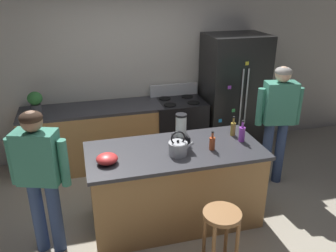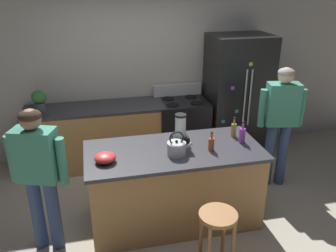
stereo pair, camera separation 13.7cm
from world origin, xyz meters
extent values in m
plane|color=#B2A893|center=(0.00, 0.00, 0.00)|extent=(14.00, 14.00, 0.00)
cube|color=#BCB7AD|center=(0.00, 1.95, 1.35)|extent=(8.00, 0.10, 2.70)
cube|color=#B7844C|center=(0.00, 0.00, 0.44)|extent=(1.87, 0.83, 0.88)
cube|color=#333338|center=(0.00, 0.00, 0.90)|extent=(1.93, 0.89, 0.04)
cube|color=#B7844C|center=(-0.80, 1.55, 0.44)|extent=(2.00, 0.64, 0.88)
cube|color=#333338|center=(-0.80, 1.55, 0.90)|extent=(2.00, 0.64, 0.04)
cube|color=black|center=(1.37, 1.50, 0.94)|extent=(0.90, 0.70, 1.88)
cylinder|color=#B7BABF|center=(1.33, 1.13, 1.03)|extent=(0.02, 0.02, 0.84)
cylinder|color=#B7BABF|center=(1.41, 1.13, 1.03)|extent=(0.02, 0.02, 0.84)
cube|color=#268CD8|center=(1.02, 1.15, 0.69)|extent=(0.05, 0.01, 0.05)
cube|color=orange|center=(1.71, 1.15, 1.14)|extent=(0.05, 0.01, 0.05)
cube|color=yellow|center=(1.38, 1.15, 1.53)|extent=(0.05, 0.01, 0.05)
cube|color=purple|center=(1.13, 1.15, 1.19)|extent=(0.05, 0.01, 0.05)
cube|color=#3FB259|center=(1.66, 1.15, 0.93)|extent=(0.05, 0.01, 0.05)
cube|color=#3FB259|center=(1.23, 1.15, 0.83)|extent=(0.05, 0.01, 0.05)
cube|color=black|center=(0.50, 1.52, 0.46)|extent=(0.76, 0.64, 0.92)
cube|color=black|center=(0.50, 1.20, 0.42)|extent=(0.60, 0.01, 0.24)
cube|color=#B7BABF|center=(0.50, 1.81, 1.01)|extent=(0.76, 0.06, 0.18)
cylinder|color=black|center=(0.32, 1.37, 0.93)|extent=(0.18, 0.18, 0.01)
cylinder|color=black|center=(0.68, 1.37, 0.93)|extent=(0.18, 0.18, 0.01)
cylinder|color=black|center=(0.32, 1.67, 0.93)|extent=(0.18, 0.18, 0.01)
cylinder|color=black|center=(0.68, 1.67, 0.93)|extent=(0.18, 0.18, 0.01)
cylinder|color=#384C7A|center=(-1.47, -0.11, 0.41)|extent=(0.17, 0.17, 0.82)
cylinder|color=#384C7A|center=(-1.31, -0.17, 0.41)|extent=(0.17, 0.17, 0.82)
cube|color=#3F8C72|center=(-1.39, -0.14, 1.09)|extent=(0.45, 0.34, 0.53)
cylinder|color=#3F8C72|center=(-1.63, -0.06, 1.04)|extent=(0.11, 0.11, 0.48)
cylinder|color=#3F8C72|center=(-1.15, -0.23, 1.04)|extent=(0.11, 0.11, 0.48)
sphere|color=#8C664C|center=(-1.39, -0.14, 1.46)|extent=(0.26, 0.26, 0.20)
ellipsoid|color=#332319|center=(-1.39, -0.14, 1.49)|extent=(0.27, 0.27, 0.12)
cylinder|color=#384C7A|center=(1.61, 0.44, 0.44)|extent=(0.15, 0.15, 0.89)
cylinder|color=#384C7A|center=(1.43, 0.47, 0.44)|extent=(0.15, 0.15, 0.89)
cube|color=#3F8C72|center=(1.52, 0.46, 1.16)|extent=(0.44, 0.29, 0.55)
cylinder|color=#3F8C72|center=(1.77, 0.41, 1.11)|extent=(0.11, 0.11, 0.49)
cylinder|color=#3F8C72|center=(1.28, 0.51, 1.11)|extent=(0.11, 0.11, 0.49)
sphere|color=#D8AD8C|center=(1.52, 0.46, 1.53)|extent=(0.24, 0.24, 0.20)
ellipsoid|color=gray|center=(1.52, 0.46, 1.57)|extent=(0.25, 0.25, 0.12)
cylinder|color=#9E6B3D|center=(0.21, -0.84, 0.64)|extent=(0.36, 0.36, 0.04)
cylinder|color=#9E6B3D|center=(0.33, -0.96, 0.31)|extent=(0.04, 0.04, 0.62)
cylinder|color=#9E6B3D|center=(0.09, -0.73, 0.31)|extent=(0.04, 0.04, 0.62)
cylinder|color=#9E6B3D|center=(0.33, -0.73, 0.31)|extent=(0.04, 0.04, 0.62)
cylinder|color=#4C4C51|center=(-1.53, 1.55, 0.98)|extent=(0.14, 0.14, 0.12)
ellipsoid|color=#337A38|center=(-1.53, 1.55, 1.13)|extent=(0.20, 0.20, 0.18)
cube|color=black|center=(0.10, 0.11, 0.97)|extent=(0.17, 0.17, 0.10)
cylinder|color=silver|center=(0.10, 0.11, 1.14)|extent=(0.12, 0.12, 0.23)
cylinder|color=black|center=(0.10, 0.11, 1.27)|extent=(0.12, 0.12, 0.02)
cylinder|color=#B24C26|center=(0.38, -0.11, 0.99)|extent=(0.06, 0.06, 0.14)
cylinder|color=#B24C26|center=(0.38, -0.11, 1.09)|extent=(0.02, 0.02, 0.06)
cylinder|color=black|center=(0.38, -0.11, 1.13)|extent=(0.03, 0.03, 0.02)
cylinder|color=olive|center=(0.76, 0.18, 1.00)|extent=(0.06, 0.06, 0.15)
cylinder|color=olive|center=(0.76, 0.18, 1.11)|extent=(0.02, 0.02, 0.07)
cylinder|color=black|center=(0.76, 0.18, 1.15)|extent=(0.03, 0.03, 0.02)
cylinder|color=purple|center=(0.79, 0.00, 1.01)|extent=(0.07, 0.07, 0.17)
cylinder|color=purple|center=(0.79, 0.00, 1.13)|extent=(0.03, 0.03, 0.07)
cylinder|color=black|center=(0.79, 0.00, 1.17)|extent=(0.03, 0.03, 0.02)
ellipsoid|color=red|center=(-0.75, -0.12, 0.97)|extent=(0.22, 0.22, 0.10)
cylinder|color=#B7BABF|center=(-0.01, -0.12, 0.99)|extent=(0.20, 0.20, 0.14)
sphere|color=black|center=(-0.01, -0.12, 1.08)|extent=(0.03, 0.03, 0.03)
cylinder|color=#B7BABF|center=(0.12, -0.12, 1.01)|extent=(0.09, 0.03, 0.08)
torus|color=black|center=(-0.01, -0.12, 1.11)|extent=(0.16, 0.02, 0.16)
camera|label=1|loc=(-0.96, -3.27, 2.66)|focal=37.54mm
camera|label=2|loc=(-0.82, -3.30, 2.66)|focal=37.54mm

